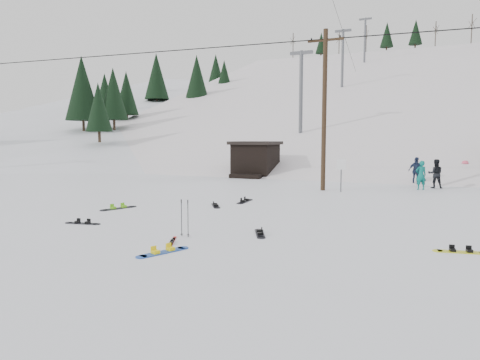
% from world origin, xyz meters
% --- Properties ---
extents(ground, '(200.00, 200.00, 0.00)m').
position_xyz_m(ground, '(0.00, 0.00, 0.00)').
color(ground, white).
rests_on(ground, ground).
extents(ski_slope, '(60.00, 85.24, 65.97)m').
position_xyz_m(ski_slope, '(0.00, 55.00, -12.00)').
color(ski_slope, white).
rests_on(ski_slope, ground).
extents(ridge_left, '(47.54, 95.03, 58.38)m').
position_xyz_m(ridge_left, '(-36.00, 48.00, -11.00)').
color(ridge_left, white).
rests_on(ridge_left, ground).
extents(treeline_left, '(20.00, 64.00, 10.00)m').
position_xyz_m(treeline_left, '(-34.00, 40.00, 0.00)').
color(treeline_left, black).
rests_on(treeline_left, ground).
extents(treeline_crest, '(50.00, 6.00, 10.00)m').
position_xyz_m(treeline_crest, '(0.00, 86.00, 0.00)').
color(treeline_crest, black).
rests_on(treeline_crest, ski_slope).
extents(utility_pole, '(2.00, 0.26, 9.00)m').
position_xyz_m(utility_pole, '(2.00, 14.00, 4.68)').
color(utility_pole, '#3A2819').
rests_on(utility_pole, ground).
extents(trail_sign, '(0.50, 0.09, 1.85)m').
position_xyz_m(trail_sign, '(3.10, 13.58, 1.27)').
color(trail_sign, '#595B60').
rests_on(trail_sign, ground).
extents(lift_hut, '(3.40, 4.10, 2.75)m').
position_xyz_m(lift_hut, '(-5.00, 20.94, 1.36)').
color(lift_hut, black).
rests_on(lift_hut, ground).
extents(lift_tower_near, '(2.20, 0.36, 8.00)m').
position_xyz_m(lift_tower_near, '(-4.00, 30.00, 7.86)').
color(lift_tower_near, '#595B60').
rests_on(lift_tower_near, ski_slope).
extents(lift_tower_mid, '(2.20, 0.36, 8.00)m').
position_xyz_m(lift_tower_mid, '(-4.00, 50.00, 14.36)').
color(lift_tower_mid, '#595B60').
rests_on(lift_tower_mid, ski_slope).
extents(lift_tower_far, '(2.20, 0.36, 8.00)m').
position_xyz_m(lift_tower_far, '(-4.00, 70.00, 20.86)').
color(lift_tower_far, '#595B60').
rests_on(lift_tower_far, ski_slope).
extents(hero_snowboard, '(0.77, 1.47, 0.11)m').
position_xyz_m(hero_snowboard, '(1.37, -1.08, 0.03)').
color(hero_snowboard, blue).
rests_on(hero_snowboard, ground).
extents(hero_skis, '(0.78, 1.47, 0.08)m').
position_xyz_m(hero_skis, '(1.03, -0.15, 0.02)').
color(hero_skis, red).
rests_on(hero_skis, ground).
extents(ski_poles, '(0.31, 0.08, 1.12)m').
position_xyz_m(ski_poles, '(0.90, 0.77, 0.57)').
color(ski_poles, black).
rests_on(ski_poles, ground).
extents(board_scatter_a, '(1.33, 0.46, 0.09)m').
position_xyz_m(board_scatter_a, '(-3.36, 0.96, 0.02)').
color(board_scatter_a, black).
rests_on(board_scatter_a, ground).
extents(board_scatter_b, '(0.90, 1.23, 0.10)m').
position_xyz_m(board_scatter_b, '(-0.94, 6.33, 0.03)').
color(board_scatter_b, black).
rests_on(board_scatter_b, ground).
extents(board_scatter_c, '(0.77, 1.62, 0.12)m').
position_xyz_m(board_scatter_c, '(-4.36, 4.03, 0.03)').
color(board_scatter_c, black).
rests_on(board_scatter_c, ground).
extents(board_scatter_d, '(0.73, 1.24, 0.09)m').
position_xyz_m(board_scatter_d, '(2.86, 1.98, 0.02)').
color(board_scatter_d, black).
rests_on(board_scatter_d, ground).
extents(board_scatter_e, '(1.36, 0.48, 0.10)m').
position_xyz_m(board_scatter_e, '(8.42, 2.12, 0.02)').
color(board_scatter_e, yellow).
rests_on(board_scatter_e, ground).
extents(board_scatter_f, '(0.37, 1.62, 0.11)m').
position_xyz_m(board_scatter_f, '(-0.29, 8.04, 0.03)').
color(board_scatter_f, black).
rests_on(board_scatter_f, ground).
extents(skier_teal, '(0.73, 0.62, 1.68)m').
position_xyz_m(skier_teal, '(7.11, 16.63, 0.84)').
color(skier_teal, '#0B6E65').
rests_on(skier_teal, ground).
extents(skier_dark, '(0.93, 0.77, 1.73)m').
position_xyz_m(skier_dark, '(7.87, 17.81, 0.87)').
color(skier_dark, black).
rests_on(skier_dark, ground).
extents(skier_pink, '(1.08, 0.95, 1.45)m').
position_xyz_m(skier_pink, '(9.76, 23.09, 0.72)').
color(skier_pink, '#F55676').
rests_on(skier_pink, ground).
extents(skier_navy, '(1.13, 0.82, 1.78)m').
position_xyz_m(skier_navy, '(6.77, 19.42, 0.89)').
color(skier_navy, '#1B2644').
rests_on(skier_navy, ground).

